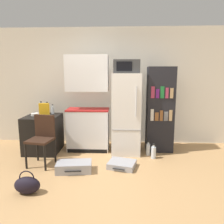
# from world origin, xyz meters

# --- Properties ---
(ground_plane) EXTENTS (24.00, 24.00, 0.00)m
(ground_plane) POSITION_xyz_m (0.00, 0.00, 0.00)
(ground_plane) COLOR tan
(wall_back) EXTENTS (6.40, 0.10, 2.66)m
(wall_back) POSITION_xyz_m (0.20, 2.00, 1.33)
(wall_back) COLOR silver
(wall_back) RESTS_ON ground_plane
(side_table) EXTENTS (0.68, 0.74, 0.77)m
(side_table) POSITION_xyz_m (-1.42, 1.23, 0.38)
(side_table) COLOR black
(side_table) RESTS_ON ground_plane
(kitchen_hutch) EXTENTS (0.88, 0.45, 2.00)m
(kitchen_hutch) POSITION_xyz_m (-0.48, 1.38, 0.93)
(kitchen_hutch) COLOR white
(kitchen_hutch) RESTS_ON ground_plane
(refrigerator) EXTENTS (0.57, 0.66, 1.64)m
(refrigerator) POSITION_xyz_m (0.32, 1.28, 0.82)
(refrigerator) COLOR white
(refrigerator) RESTS_ON ground_plane
(microwave) EXTENTS (0.52, 0.36, 0.26)m
(microwave) POSITION_xyz_m (0.32, 1.28, 1.77)
(microwave) COLOR #333333
(microwave) RESTS_ON refrigerator
(bookshelf) EXTENTS (0.55, 0.38, 1.77)m
(bookshelf) POSITION_xyz_m (1.04, 1.42, 0.89)
(bookshelf) COLOR black
(bookshelf) RESTS_ON ground_plane
(bottle_blue_soda) EXTENTS (0.06, 0.06, 0.28)m
(bottle_blue_soda) POSITION_xyz_m (-1.50, 1.43, 0.89)
(bottle_blue_soda) COLOR #1E47A3
(bottle_blue_soda) RESTS_ON side_table
(bottle_wine_dark) EXTENTS (0.06, 0.06, 0.25)m
(bottle_wine_dark) POSITION_xyz_m (-1.41, 1.54, 0.87)
(bottle_wine_dark) COLOR black
(bottle_wine_dark) RESTS_ON side_table
(bottle_clear_short) EXTENTS (0.06, 0.06, 0.20)m
(bottle_clear_short) POSITION_xyz_m (-1.27, 1.48, 0.85)
(bottle_clear_short) COLOR silver
(bottle_clear_short) RESTS_ON side_table
(bowl) EXTENTS (0.18, 0.18, 0.05)m
(bowl) POSITION_xyz_m (-1.57, 1.25, 0.79)
(bowl) COLOR silver
(bowl) RESTS_ON side_table
(cereal_box) EXTENTS (0.19, 0.07, 0.30)m
(cereal_box) POSITION_xyz_m (-1.27, 0.97, 0.92)
(cereal_box) COLOR gold
(cereal_box) RESTS_ON side_table
(chair) EXTENTS (0.46, 0.47, 0.90)m
(chair) POSITION_xyz_m (-1.19, 0.59, 0.54)
(chair) COLOR black
(chair) RESTS_ON ground_plane
(suitcase_large_flat) EXTENTS (0.62, 0.40, 0.16)m
(suitcase_large_flat) POSITION_xyz_m (-0.56, 0.30, 0.08)
(suitcase_large_flat) COLOR #99999E
(suitcase_large_flat) RESTS_ON ground_plane
(suitcase_small_flat) EXTENTS (0.54, 0.49, 0.10)m
(suitcase_small_flat) POSITION_xyz_m (0.25, 0.50, 0.05)
(suitcase_small_flat) COLOR #99999E
(suitcase_small_flat) RESTS_ON ground_plane
(handbag) EXTENTS (0.36, 0.20, 0.33)m
(handbag) POSITION_xyz_m (-1.05, -0.42, 0.12)
(handbag) COLOR black
(handbag) RESTS_ON ground_plane
(water_bottle_front) EXTENTS (0.08, 0.08, 0.30)m
(water_bottle_front) POSITION_xyz_m (0.78, 1.10, 0.13)
(water_bottle_front) COLOR silver
(water_bottle_front) RESTS_ON ground_plane
(water_bottle_middle) EXTENTS (0.09, 0.09, 0.30)m
(water_bottle_middle) POSITION_xyz_m (0.86, 0.94, 0.13)
(water_bottle_middle) COLOR silver
(water_bottle_middle) RESTS_ON ground_plane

